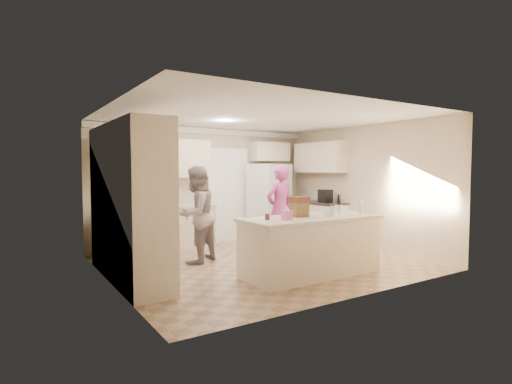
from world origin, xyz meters
TOP-DOWN VIEW (x-y plane):
  - floor at (0.00, 0.00)m, footprint 5.20×4.60m
  - ceiling at (0.00, 0.00)m, footprint 5.20×4.60m
  - wall_back at (0.00, 2.31)m, footprint 5.20×0.02m
  - wall_front at (0.00, -2.31)m, footprint 5.20×0.02m
  - wall_left at (-2.61, 0.00)m, footprint 0.02×4.60m
  - wall_right at (2.61, 0.00)m, footprint 0.02×4.60m
  - crown_back at (0.00, 2.26)m, footprint 5.20×0.08m
  - pantry_bank at (-2.30, 0.20)m, footprint 0.60×2.60m
  - back_base_cab at (-1.15, 2.00)m, footprint 2.20×0.60m
  - back_countertop at (-1.15, 1.99)m, footprint 2.24×0.63m
  - back_upper_cab at (-1.15, 2.12)m, footprint 2.20×0.35m
  - doorway_opening at (0.55, 2.28)m, footprint 0.90×0.06m
  - doorway_casing at (0.55, 2.24)m, footprint 1.02×0.03m
  - wall_frame_upper at (0.02, 2.27)m, footprint 0.15×0.02m
  - wall_frame_lower at (0.02, 2.27)m, footprint 0.15×0.02m
  - refrigerator at (1.50, 1.94)m, footprint 1.06×0.92m
  - fridge_seam at (1.50, 1.59)m, footprint 0.02×0.02m
  - fridge_dispenser at (1.28, 1.58)m, footprint 0.22×0.03m
  - fridge_handle_l at (1.45, 1.57)m, footprint 0.02×0.02m
  - fridge_handle_r at (1.55, 1.57)m, footprint 0.02×0.02m
  - over_fridge_cab at (1.65, 2.12)m, footprint 0.95×0.35m
  - right_base_cab at (2.30, 1.00)m, footprint 0.60×1.20m
  - right_countertop at (2.29, 1.00)m, footprint 0.63×1.24m
  - right_upper_cab at (2.43, 1.20)m, footprint 0.35×1.50m
  - coffee_maker at (2.25, 0.80)m, footprint 0.22×0.28m
  - island_base at (0.20, -1.10)m, footprint 2.20×0.90m
  - island_top at (0.20, -1.10)m, footprint 2.28×0.96m
  - utensil_crock at (0.85, -1.05)m, footprint 0.13×0.13m
  - tissue_box at (-0.35, -1.20)m, footprint 0.13×0.13m
  - tissue_plume at (-0.35, -1.20)m, footprint 0.08×0.08m
  - dollhouse_body at (0.05, -1.00)m, footprint 0.26×0.18m
  - dollhouse_roof at (0.05, -1.00)m, footprint 0.28×0.20m
  - jam_jar at (-0.60, -1.05)m, footprint 0.07×0.07m
  - greeting_card_a at (0.35, -1.30)m, footprint 0.12×0.06m
  - greeting_card_b at (0.50, -1.25)m, footprint 0.12×0.05m
  - water_bottle at (1.15, -1.25)m, footprint 0.07×0.07m
  - shaker_salt at (1.02, -0.88)m, footprint 0.05×0.05m
  - shaker_pepper at (1.09, -0.88)m, footprint 0.05×0.05m
  - teen_boy at (-0.99, 0.63)m, footprint 1.06×0.98m
  - teen_girl at (0.79, 0.53)m, footprint 0.68×0.47m
  - fridge_magnets at (1.50, 1.58)m, footprint 0.76×0.02m

SIDE VIEW (x-z plane):
  - floor at x=0.00m, z-range -0.02..0.00m
  - back_base_cab at x=-1.15m, z-range 0.00..0.88m
  - right_base_cab at x=2.30m, z-range 0.00..0.88m
  - island_base at x=0.20m, z-range 0.00..0.88m
  - teen_boy at x=-0.99m, z-range 0.00..1.74m
  - teen_girl at x=0.79m, z-range 0.00..1.76m
  - back_countertop at x=-1.15m, z-range 0.88..0.92m
  - refrigerator at x=1.50m, z-range 0.00..1.80m
  - fridge_seam at x=1.50m, z-range 0.01..1.79m
  - right_countertop at x=2.29m, z-range 0.88..0.92m
  - island_top at x=0.20m, z-range 0.88..0.93m
  - fridge_magnets at x=1.50m, z-range 0.18..1.62m
  - jam_jar at x=-0.60m, z-range 0.93..1.02m
  - shaker_salt at x=1.02m, z-range 0.93..1.02m
  - shaker_pepper at x=1.09m, z-range 0.93..1.02m
  - tissue_box at x=-0.35m, z-range 0.93..1.07m
  - utensil_crock at x=0.85m, z-range 0.93..1.07m
  - greeting_card_a at x=0.35m, z-range 0.93..1.08m
  - greeting_card_b at x=0.50m, z-range 0.93..1.08m
  - dollhouse_body at x=0.05m, z-range 0.93..1.15m
  - water_bottle at x=1.15m, z-range 0.92..1.17m
  - doorway_opening at x=0.55m, z-range 0.00..2.10m
  - doorway_casing at x=0.55m, z-range -0.06..2.16m
  - fridge_handle_l at x=1.45m, z-range 0.62..1.48m
  - fridge_handle_r at x=1.55m, z-range 0.62..1.48m
  - coffee_maker at x=2.25m, z-range 0.92..1.22m
  - tissue_plume at x=-0.35m, z-range 1.06..1.15m
  - fridge_dispenser at x=1.28m, z-range 0.97..1.32m
  - pantry_bank at x=-2.30m, z-range 0.00..2.35m
  - dollhouse_roof at x=0.05m, z-range 1.15..1.25m
  - wall_frame_lower at x=0.02m, z-range 1.18..1.38m
  - wall_back at x=0.00m, z-range 0.00..2.60m
  - wall_front at x=0.00m, z-range 0.00..2.60m
  - wall_left at x=-2.61m, z-range 0.00..2.60m
  - wall_right at x=2.61m, z-range 0.00..2.60m
  - wall_frame_upper at x=0.02m, z-range 1.45..1.65m
  - back_upper_cab at x=-1.15m, z-range 1.50..2.30m
  - right_upper_cab at x=2.43m, z-range 1.60..2.30m
  - over_fridge_cab at x=1.65m, z-range 1.88..2.33m
  - crown_back at x=0.00m, z-range 2.47..2.59m
  - ceiling at x=0.00m, z-range 2.60..2.62m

